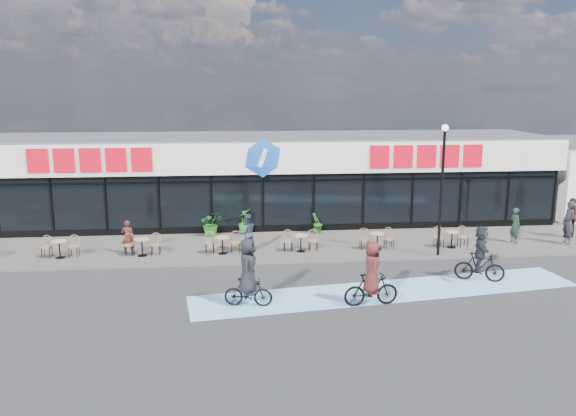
{
  "coord_description": "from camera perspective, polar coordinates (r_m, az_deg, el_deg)",
  "views": [
    {
      "loc": [
        -1.31,
        -19.89,
        7.02
      ],
      "look_at": [
        0.9,
        3.5,
        2.02
      ],
      "focal_mm": 35.0,
      "sensor_mm": 36.0,
      "label": 1
    }
  ],
  "objects": [
    {
      "name": "bike_lane",
      "position": [
        20.39,
        10.14,
        -8.3
      ],
      "size": [
        14.17,
        4.13,
        0.01
      ],
      "primitive_type": "cube",
      "rotation": [
        0.0,
        0.0,
        0.14
      ],
      "color": "#78BEE4",
      "rests_on": "ground"
    },
    {
      "name": "bistro_set_4",
      "position": [
        24.4,
        1.29,
        -3.35
      ],
      "size": [
        1.54,
        0.62,
        0.9
      ],
      "color": "tan",
      "rests_on": "sidewalk"
    },
    {
      "name": "ground",
      "position": [
        21.13,
        -1.56,
        -7.39
      ],
      "size": [
        120.0,
        120.0,
        0.0
      ],
      "primitive_type": "plane",
      "color": "#28282B",
      "rests_on": "ground"
    },
    {
      "name": "pedestrian_a",
      "position": [
        28.38,
        26.6,
        -1.34
      ],
      "size": [
        0.5,
        0.74,
        1.98
      ],
      "primitive_type": "imported",
      "rotation": [
        0.0,
        0.0,
        -1.61
      ],
      "color": "#232129",
      "rests_on": "sidewalk"
    },
    {
      "name": "pedestrian_c",
      "position": [
        29.71,
        26.87,
        -0.87
      ],
      "size": [
        1.21,
        0.97,
        1.92
      ],
      "primitive_type": "imported",
      "rotation": [
        0.0,
        0.0,
        3.67
      ],
      "color": "#3D1D15",
      "rests_on": "sidewalk"
    },
    {
      "name": "cyclist_a",
      "position": [
        18.72,
        8.47,
        -7.24
      ],
      "size": [
        1.88,
        0.89,
        2.19
      ],
      "color": "black",
      "rests_on": "ground"
    },
    {
      "name": "potted_plant_left",
      "position": [
        27.14,
        -7.8,
        -1.57
      ],
      "size": [
        1.31,
        1.21,
        1.19
      ],
      "primitive_type": "imported",
      "rotation": [
        0.0,
        0.0,
        0.32
      ],
      "color": "#20671D",
      "rests_on": "sidewalk"
    },
    {
      "name": "potted_plant_right",
      "position": [
        27.39,
        2.97,
        -1.53
      ],
      "size": [
        0.72,
        0.7,
        1.02
      ],
      "primitive_type": "imported",
      "rotation": [
        0.0,
        0.0,
        3.78
      ],
      "color": "#1E5518",
      "rests_on": "sidewalk"
    },
    {
      "name": "bistro_set_3",
      "position": [
        24.25,
        -6.67,
        -3.53
      ],
      "size": [
        1.54,
        0.62,
        0.9
      ],
      "color": "tan",
      "rests_on": "sidewalk"
    },
    {
      "name": "bistro_set_6",
      "position": [
        26.04,
        16.23,
        -2.85
      ],
      "size": [
        1.54,
        0.62,
        0.9
      ],
      "color": "tan",
      "rests_on": "sidewalk"
    },
    {
      "name": "patron_left",
      "position": [
        24.89,
        -15.97,
        -2.85
      ],
      "size": [
        0.55,
        0.37,
        1.46
      ],
      "primitive_type": "imported",
      "rotation": [
        0.0,
        0.0,
        3.18
      ],
      "color": "#3E1B16",
      "rests_on": "sidewalk"
    },
    {
      "name": "cyclist_b",
      "position": [
        22.0,
        18.95,
        -4.66
      ],
      "size": [
        1.86,
        1.61,
        2.11
      ],
      "color": "black",
      "rests_on": "ground"
    },
    {
      "name": "pedestrian_b",
      "position": [
        27.68,
        22.07,
        -1.63
      ],
      "size": [
        0.5,
        0.66,
        1.62
      ],
      "primitive_type": "imported",
      "rotation": [
        0.0,
        0.0,
        1.77
      ],
      "color": "black",
      "rests_on": "sidewalk"
    },
    {
      "name": "cyclist_c",
      "position": [
        18.47,
        -4.08,
        -7.02
      ],
      "size": [
        1.66,
        1.0,
        2.3
      ],
      "color": "black",
      "rests_on": "ground"
    },
    {
      "name": "sidewalk",
      "position": [
        25.4,
        -2.25,
        -3.92
      ],
      "size": [
        44.0,
        5.0,
        0.1
      ],
      "primitive_type": "cube",
      "color": "#54514B",
      "rests_on": "ground"
    },
    {
      "name": "bistro_set_1",
      "position": [
        25.34,
        -22.15,
        -3.67
      ],
      "size": [
        1.54,
        0.62,
        0.9
      ],
      "color": "tan",
      "rests_on": "sidewalk"
    },
    {
      "name": "bistro_set_2",
      "position": [
        24.57,
        -14.58,
        -3.64
      ],
      "size": [
        1.54,
        0.62,
        0.9
      ],
      "color": "tan",
      "rests_on": "sidewalk"
    },
    {
      "name": "building",
      "position": [
        30.21,
        -2.86,
        3.09
      ],
      "size": [
        30.6,
        6.57,
        4.75
      ],
      "color": "black",
      "rests_on": "ground"
    },
    {
      "name": "bistro_set_5",
      "position": [
        25.0,
        9.01,
        -3.12
      ],
      "size": [
        1.54,
        0.62,
        0.9
      ],
      "color": "tan",
      "rests_on": "sidewalk"
    },
    {
      "name": "patron_right",
      "position": [
        24.33,
        -4.19,
        -2.52
      ],
      "size": [
        0.95,
        0.84,
        1.65
      ],
      "primitive_type": "imported",
      "rotation": [
        0.0,
        0.0,
        3.44
      ],
      "color": "#2A3742",
      "rests_on": "sidewalk"
    },
    {
      "name": "lamp_post",
      "position": [
        24.05,
        15.39,
        2.81
      ],
      "size": [
        0.28,
        0.28,
        5.51
      ],
      "color": "black",
      "rests_on": "sidewalk"
    },
    {
      "name": "potted_plant_mid",
      "position": [
        27.3,
        -4.37,
        -1.35
      ],
      "size": [
        0.8,
        0.8,
        1.25
      ],
      "primitive_type": "imported",
      "rotation": [
        0.0,
        0.0,
        4.55
      ],
      "color": "#1D621C",
      "rests_on": "sidewalk"
    }
  ]
}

